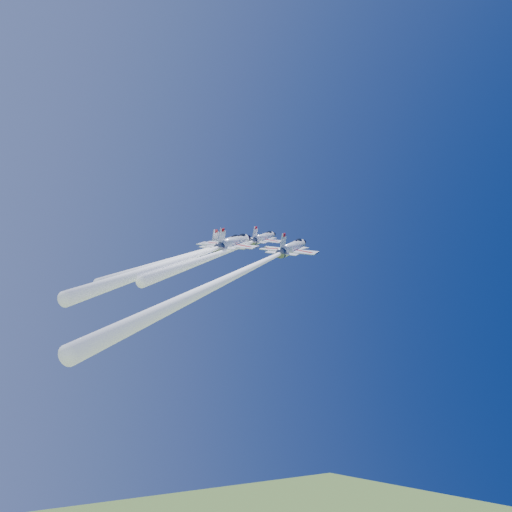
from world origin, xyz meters
TOP-DOWN VIEW (x-y plane):
  - jet_lead at (-9.88, -5.40)m, footprint 32.85×26.03m
  - jet_left at (-14.64, -1.09)m, footprint 32.47×25.34m
  - jet_right at (-15.55, -17.57)m, footprint 44.78×35.76m
  - jet_slot at (-20.78, -11.03)m, footprint 34.17×26.91m

SIDE VIEW (x-z plane):
  - jet_right at x=-15.55m, z-range 67.25..123.54m
  - jet_slot at x=-20.78m, z-range 78.75..117.55m
  - jet_left at x=-14.64m, z-range 84.01..118.32m
  - jet_lead at x=-9.88m, z-range 82.19..121.27m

